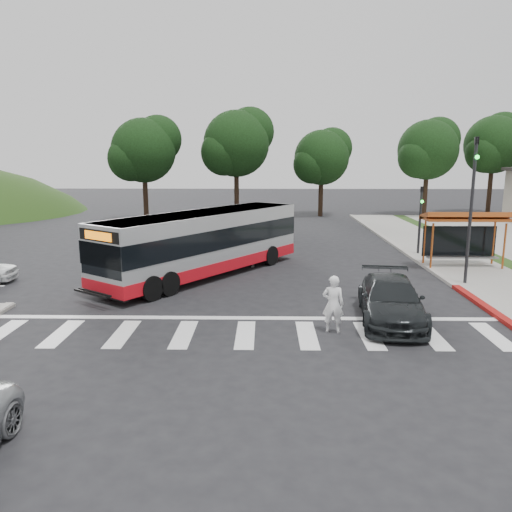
{
  "coord_description": "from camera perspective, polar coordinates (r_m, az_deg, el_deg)",
  "views": [
    {
      "loc": [
        0.62,
        -20.33,
        5.67
      ],
      "look_at": [
        0.26,
        0.04,
        1.6
      ],
      "focal_mm": 35.0,
      "sensor_mm": 36.0,
      "label": 1
    }
  ],
  "objects": [
    {
      "name": "tree_ne_b",
      "position": [
        55.18,
        25.58,
        11.51
      ],
      "size": [
        6.16,
        5.74,
        10.02
      ],
      "color": "black",
      "rests_on": "ground"
    },
    {
      "name": "curb_east",
      "position": [
        30.07,
        17.18,
        0.06
      ],
      "size": [
        0.3,
        40.0,
        0.15
      ],
      "primitive_type": "cube",
      "color": "#9E9991",
      "rests_on": "ground"
    },
    {
      "name": "traffic_signal_ne_tall",
      "position": [
        23.66,
        23.45,
        6.03
      ],
      "size": [
        0.18,
        0.37,
        6.5
      ],
      "color": "black",
      "rests_on": "ground"
    },
    {
      "name": "bus_shelter",
      "position": [
        27.59,
        22.7,
        3.51
      ],
      "size": [
        4.2,
        1.6,
        2.86
      ],
      "color": "#A64B1B",
      "rests_on": "sidewalk_east"
    },
    {
      "name": "transit_bus",
      "position": [
        24.07,
        -5.89,
        1.35
      ],
      "size": [
        9.01,
        11.21,
        3.08
      ],
      "primitive_type": null,
      "rotation": [
        0.0,
        0.0,
        -0.62
      ],
      "color": "#A6A9AB",
      "rests_on": "ground"
    },
    {
      "name": "sidewalk_east",
      "position": [
        30.69,
        20.77,
        0.02
      ],
      "size": [
        4.0,
        40.0,
        0.12
      ],
      "primitive_type": "cube",
      "color": "gray",
      "rests_on": "ground"
    },
    {
      "name": "tree_north_c",
      "position": [
        45.63,
        -12.61,
        11.81
      ],
      "size": [
        6.16,
        5.74,
        9.3
      ],
      "color": "black",
      "rests_on": "ground"
    },
    {
      "name": "ground",
      "position": [
        21.11,
        -0.7,
        -4.28
      ],
      "size": [
        140.0,
        140.0,
        0.0
      ],
      "primitive_type": "plane",
      "color": "black",
      "rests_on": "ground"
    },
    {
      "name": "dark_sedan",
      "position": [
        18.12,
        15.17,
        -4.87
      ],
      "size": [
        2.73,
        5.36,
        1.49
      ],
      "primitive_type": "imported",
      "rotation": [
        0.0,
        0.0,
        -0.13
      ],
      "color": "black",
      "rests_on": "ground"
    },
    {
      "name": "tree_north_a",
      "position": [
        46.48,
        -2.17,
        12.83
      ],
      "size": [
        6.6,
        6.15,
        10.17
      ],
      "color": "black",
      "rests_on": "ground"
    },
    {
      "name": "curb_east_red",
      "position": [
        20.91,
        24.71,
        -5.28
      ],
      "size": [
        0.32,
        6.0,
        0.15
      ],
      "primitive_type": "cube",
      "color": "maroon",
      "rests_on": "ground"
    },
    {
      "name": "pedestrian",
      "position": [
        16.49,
        8.81,
        -5.45
      ],
      "size": [
        0.76,
        0.56,
        1.91
      ],
      "primitive_type": "imported",
      "rotation": [
        0.0,
        0.0,
        2.99
      ],
      "color": "white",
      "rests_on": "ground"
    },
    {
      "name": "crosswalk_ladder",
      "position": [
        16.35,
        -1.23,
        -8.97
      ],
      "size": [
        18.0,
        2.6,
        0.01
      ],
      "primitive_type": "cube",
      "color": "silver",
      "rests_on": "ground"
    },
    {
      "name": "tree_ne_a",
      "position": [
        50.81,
        19.13,
        11.5
      ],
      "size": [
        6.16,
        5.74,
        9.3
      ],
      "color": "black",
      "rests_on": "parking_lot"
    },
    {
      "name": "traffic_signal_ne_short",
      "position": [
        30.35,
        18.28,
        4.69
      ],
      "size": [
        0.18,
        0.37,
        4.0
      ],
      "color": "black",
      "rests_on": "ground"
    },
    {
      "name": "tree_north_b",
      "position": [
        48.69,
        7.59,
        11.19
      ],
      "size": [
        5.72,
        5.33,
        8.43
      ],
      "color": "black",
      "rests_on": "ground"
    }
  ]
}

